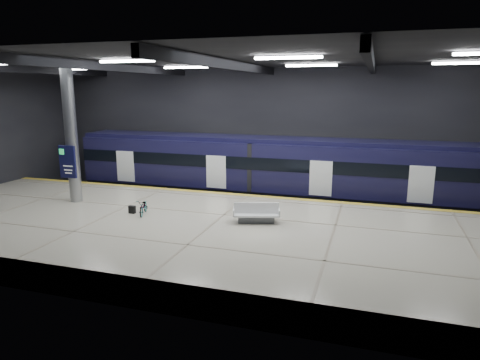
% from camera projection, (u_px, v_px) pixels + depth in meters
% --- Properties ---
extents(ground, '(30.00, 30.00, 0.00)m').
position_uv_depth(ground, '(231.00, 231.00, 20.64)').
color(ground, black).
rests_on(ground, ground).
extents(room_shell, '(30.10, 16.10, 8.05)m').
position_uv_depth(room_shell, '(231.00, 111.00, 19.44)').
color(room_shell, black).
rests_on(room_shell, ground).
extents(platform, '(30.00, 11.00, 1.10)m').
position_uv_depth(platform, '(212.00, 237.00, 18.20)').
color(platform, '#B5AE99').
rests_on(platform, ground).
extents(safety_strip, '(30.00, 0.40, 0.01)m').
position_uv_depth(safety_strip, '(247.00, 195.00, 22.97)').
color(safety_strip, gold).
rests_on(safety_strip, platform).
extents(rails, '(30.00, 1.52, 0.16)m').
position_uv_depth(rails, '(260.00, 201.00, 25.75)').
color(rails, gray).
rests_on(rails, ground).
extents(train, '(29.40, 2.84, 3.79)m').
position_uv_depth(train, '(303.00, 171.00, 24.59)').
color(train, black).
rests_on(train, ground).
extents(bench, '(2.13, 1.33, 0.88)m').
position_uv_depth(bench, '(256.00, 215.00, 18.30)').
color(bench, '#595B60').
rests_on(bench, platform).
extents(bicycle, '(0.89, 1.45, 0.72)m').
position_uv_depth(bicycle, '(143.00, 207.00, 19.45)').
color(bicycle, '#99999E').
rests_on(bicycle, platform).
extents(pannier_bag, '(0.30, 0.18, 0.35)m').
position_uv_depth(pannier_bag, '(132.00, 210.00, 19.66)').
color(pannier_bag, black).
rests_on(pannier_bag, platform).
extents(info_column, '(0.90, 0.78, 6.90)m').
position_uv_depth(info_column, '(71.00, 135.00, 21.10)').
color(info_column, '#9EA0A5').
rests_on(info_column, platform).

